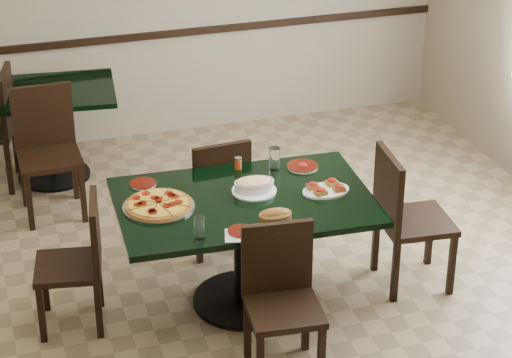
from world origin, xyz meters
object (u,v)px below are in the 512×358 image
object	(u,v)px
lasagna_casserole	(254,185)
chair_far	(218,190)
pepperoni_pizza	(159,205)
main_table	(244,225)
back_chair_near	(47,144)
chair_right	(403,212)
bread_basket	(275,216)
bruschetta_platter	(326,188)
chair_left	(80,257)
back_table	(49,117)
chair_near	(281,292)

from	to	relation	value
lasagna_casserole	chair_far	bearing A→B (deg)	98.45
chair_far	pepperoni_pizza	xyz separation A→B (m)	(-0.53, -0.61, 0.29)
main_table	back_chair_near	distance (m)	1.93
back_chair_near	pepperoni_pizza	world-z (taller)	back_chair_near
chair_right	bread_basket	xyz separation A→B (m)	(-0.95, -0.24, 0.25)
chair_right	bread_basket	distance (m)	1.01
back_chair_near	bruschetta_platter	size ratio (longest dim) A/B	3.03
main_table	bread_basket	bearing A→B (deg)	-71.92
bruschetta_platter	main_table	bearing A→B (deg)	170.67
chair_left	back_chair_near	xyz separation A→B (m)	(-0.01, 1.56, 0.06)
back_table	lasagna_casserole	world-z (taller)	lasagna_casserole
chair_right	pepperoni_pizza	world-z (taller)	chair_right
back_table	chair_right	size ratio (longest dim) A/B	1.18
chair_far	pepperoni_pizza	distance (m)	0.86
back_table	chair_left	bearing A→B (deg)	-85.47
main_table	chair_right	xyz separation A→B (m)	(1.04, -0.09, -0.03)
chair_far	chair_near	bearing A→B (deg)	86.03
chair_far	lasagna_casserole	size ratio (longest dim) A/B	3.10
main_table	chair_right	distance (m)	1.04
main_table	lasagna_casserole	size ratio (longest dim) A/B	5.75
bread_basket	pepperoni_pizza	bearing A→B (deg)	144.83
chair_left	back_chair_near	bearing A→B (deg)	-169.83
bruschetta_platter	chair_right	bearing A→B (deg)	-7.12
chair_near	bread_basket	xyz separation A→B (m)	(0.08, 0.34, 0.30)
bread_basket	bruschetta_platter	world-z (taller)	bread_basket
chair_left	pepperoni_pizza	bearing A→B (deg)	96.68
bread_basket	chair_near	bearing A→B (deg)	-105.87
pepperoni_pizza	chair_near	bearing A→B (deg)	-53.33
back_chair_near	lasagna_casserole	distance (m)	1.93
chair_near	chair_right	world-z (taller)	chair_right
chair_near	pepperoni_pizza	world-z (taller)	chair_near
chair_right	chair_left	distance (m)	2.06
chair_near	lasagna_casserole	xyz separation A→B (m)	(0.07, 0.74, 0.30)
bruschetta_platter	back_table	bearing A→B (deg)	120.17
main_table	chair_right	size ratio (longest dim) A/B	1.68
back_table	chair_left	world-z (taller)	chair_left
back_table	chair_right	world-z (taller)	chair_right
chair_left	back_chair_near	size ratio (longest dim) A/B	0.89
lasagna_casserole	chair_near	bearing A→B (deg)	-94.85
chair_far	lasagna_casserole	world-z (taller)	chair_far
back_chair_near	bread_basket	xyz separation A→B (m)	(1.11, -1.97, 0.25)
bread_basket	chair_left	bearing A→B (deg)	156.43
chair_left	lasagna_casserole	xyz separation A→B (m)	(1.10, -0.00, 0.32)
chair_near	lasagna_casserole	distance (m)	0.81
back_chair_near	pepperoni_pizza	xyz separation A→B (m)	(0.50, -1.59, 0.23)
main_table	chair_far	distance (m)	0.67
main_table	bruschetta_platter	size ratio (longest dim) A/B	5.10
chair_near	pepperoni_pizza	xyz separation A→B (m)	(-0.54, 0.72, 0.27)
lasagna_casserole	bread_basket	distance (m)	0.41
chair_left	pepperoni_pizza	world-z (taller)	chair_left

